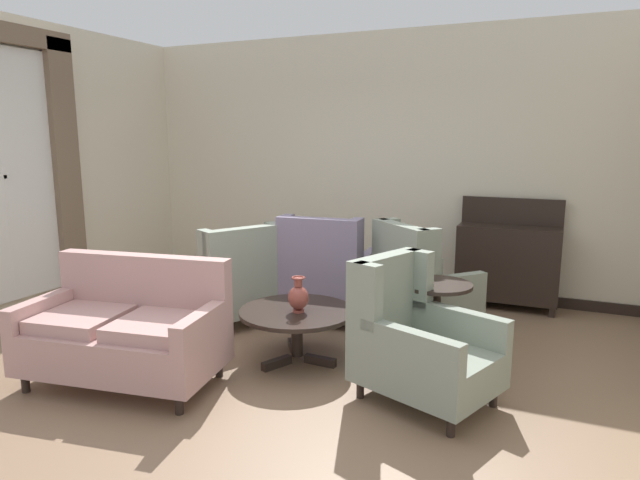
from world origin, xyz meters
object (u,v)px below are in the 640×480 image
at_px(coffee_table, 297,318).
at_px(armchair_near_window, 327,277).
at_px(porcelain_vase, 298,297).
at_px(sideboard, 508,262).
at_px(armchair_beside_settee, 420,289).
at_px(armchair_foreground_right, 417,342).
at_px(settee, 126,331).
at_px(armchair_far_left, 235,283).
at_px(side_table, 436,317).

xyz_separation_m(coffee_table, armchair_near_window, (-0.19, 1.10, 0.08)).
xyz_separation_m(porcelain_vase, armchair_near_window, (-0.23, 1.15, -0.12)).
relative_size(porcelain_vase, sideboard, 0.25).
bearing_deg(sideboard, armchair_beside_settee, -118.34).
bearing_deg(porcelain_vase, sideboard, 58.12).
relative_size(armchair_beside_settee, armchair_foreground_right, 0.99).
distance_m(settee, armchair_beside_settee, 2.64).
height_order(coffee_table, armchair_far_left, armchair_far_left).
xyz_separation_m(armchair_far_left, side_table, (2.10, -0.30, 0.01)).
distance_m(armchair_near_window, armchair_foreground_right, 1.88).
distance_m(armchair_far_left, armchair_near_window, 0.94).
xyz_separation_m(armchair_far_left, armchair_near_window, (0.80, 0.50, 0.02)).
height_order(coffee_table, settee, settee).
bearing_deg(armchair_beside_settee, coffee_table, 93.27).
relative_size(armchair_far_left, sideboard, 0.93).
xyz_separation_m(coffee_table, armchair_beside_settee, (0.80, 1.01, 0.08)).
height_order(settee, sideboard, sideboard).
xyz_separation_m(armchair_near_window, side_table, (1.30, -0.80, -0.01)).
relative_size(armchair_foreground_right, sideboard, 0.92).
xyz_separation_m(settee, armchair_beside_settee, (1.82, 1.91, 0.05)).
bearing_deg(coffee_table, armchair_foreground_right, -14.15).
xyz_separation_m(porcelain_vase, armchair_foreground_right, (1.06, -0.23, -0.15)).
bearing_deg(settee, coffee_table, 32.81).
distance_m(armchair_foreground_right, sideboard, 2.57).
relative_size(coffee_table, side_table, 1.34).
distance_m(coffee_table, porcelain_vase, 0.21).
height_order(settee, armchair_beside_settee, armchair_beside_settee).
relative_size(porcelain_vase, settee, 0.19).
distance_m(porcelain_vase, settee, 1.37).
relative_size(armchair_beside_settee, sideboard, 0.90).
xyz_separation_m(settee, armchair_foreground_right, (2.12, 0.62, 0.02)).
bearing_deg(armchair_foreground_right, armchair_beside_settee, 33.63).
bearing_deg(porcelain_vase, coffee_table, 129.57).
distance_m(armchair_beside_settee, sideboard, 1.42).
bearing_deg(coffee_table, armchair_near_window, 99.76).
height_order(porcelain_vase, armchair_foreground_right, armchair_foreground_right).
xyz_separation_m(armchair_beside_settee, side_table, (0.31, -0.72, -0.02)).
distance_m(coffee_table, side_table, 1.15).
xyz_separation_m(coffee_table, side_table, (1.11, 0.30, 0.06)).
xyz_separation_m(armchair_far_left, armchair_foreground_right, (2.08, -0.87, -0.00)).
distance_m(side_table, sideboard, 2.00).
bearing_deg(armchair_far_left, armchair_foreground_right, 96.02).
distance_m(coffee_table, armchair_beside_settee, 1.30).
height_order(porcelain_vase, armchair_far_left, armchair_far_left).
height_order(armchair_beside_settee, armchair_near_window, armchair_near_window).
bearing_deg(porcelain_vase, armchair_near_window, 101.29).
relative_size(armchair_near_window, armchair_foreground_right, 1.00).
relative_size(armchair_far_left, side_table, 1.55).
height_order(armchair_far_left, side_table, armchair_far_left).
xyz_separation_m(settee, armchair_far_left, (0.04, 1.50, 0.02)).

